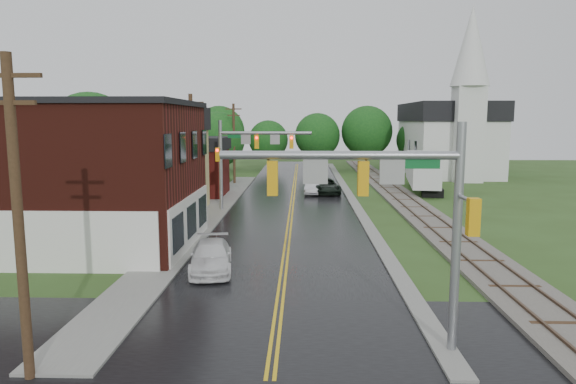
{
  "coord_description": "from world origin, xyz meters",
  "views": [
    {
      "loc": [
        0.89,
        -13.41,
        7.27
      ],
      "look_at": [
        0.14,
        13.11,
        3.5
      ],
      "focal_mm": 32.0,
      "sensor_mm": 36.0,
      "label": 1
    }
  ],
  "objects_px": {
    "tree_left_c": "(162,146)",
    "brick_building": "(66,175)",
    "suv_dark": "(326,186)",
    "semi_trailer": "(423,169)",
    "utility_pole_c": "(234,142)",
    "tree_left_e": "(218,141)",
    "sedan_silver": "(313,188)",
    "tree_left_b": "(92,137)",
    "utility_pole_a": "(18,214)",
    "utility_pole_b": "(192,156)",
    "traffic_signal_near": "(388,196)",
    "traffic_signal_far": "(247,149)",
    "tree_left_a": "(6,150)",
    "pickup_white": "(211,257)",
    "church": "(451,130)"
  },
  "relations": [
    {
      "from": "utility_pole_a",
      "to": "utility_pole_b",
      "type": "bearing_deg",
      "value": 90.0
    },
    {
      "from": "suv_dark",
      "to": "sedan_silver",
      "type": "xyz_separation_m",
      "value": [
        -1.29,
        -0.37,
        -0.09
      ]
    },
    {
      "from": "utility_pole_c",
      "to": "tree_left_e",
      "type": "distance_m",
      "value": 2.79
    },
    {
      "from": "tree_left_b",
      "to": "tree_left_e",
      "type": "distance_m",
      "value": 16.67
    },
    {
      "from": "traffic_signal_far",
      "to": "utility_pole_b",
      "type": "relative_size",
      "value": 0.82
    },
    {
      "from": "utility_pole_b",
      "to": "tree_left_c",
      "type": "relative_size",
      "value": 1.18
    },
    {
      "from": "sedan_silver",
      "to": "utility_pole_c",
      "type": "bearing_deg",
      "value": 143.35
    },
    {
      "from": "brick_building",
      "to": "utility_pole_a",
      "type": "bearing_deg",
      "value": -69.25
    },
    {
      "from": "tree_left_c",
      "to": "tree_left_e",
      "type": "relative_size",
      "value": 0.94
    },
    {
      "from": "brick_building",
      "to": "traffic_signal_near",
      "type": "xyz_separation_m",
      "value": [
        15.96,
        -13.0,
        0.82
      ]
    },
    {
      "from": "brick_building",
      "to": "pickup_white",
      "type": "distance_m",
      "value": 10.61
    },
    {
      "from": "tree_left_b",
      "to": "semi_trailer",
      "type": "relative_size",
      "value": 0.8
    },
    {
      "from": "utility_pole_c",
      "to": "sedan_silver",
      "type": "distance_m",
      "value": 12.34
    },
    {
      "from": "brick_building",
      "to": "tree_left_a",
      "type": "height_order",
      "value": "tree_left_a"
    },
    {
      "from": "tree_left_b",
      "to": "traffic_signal_near",
      "type": "bearing_deg",
      "value": -54.51
    },
    {
      "from": "suv_dark",
      "to": "church",
      "type": "bearing_deg",
      "value": 38.81
    },
    {
      "from": "traffic_signal_far",
      "to": "pickup_white",
      "type": "distance_m",
      "value": 17.03
    },
    {
      "from": "utility_pole_c",
      "to": "tree_left_a",
      "type": "xyz_separation_m",
      "value": [
        -13.05,
        -22.1,
        0.39
      ]
    },
    {
      "from": "utility_pole_c",
      "to": "sedan_silver",
      "type": "height_order",
      "value": "utility_pole_c"
    },
    {
      "from": "traffic_signal_near",
      "to": "pickup_white",
      "type": "xyz_separation_m",
      "value": [
        -6.98,
        8.51,
        -4.27
      ]
    },
    {
      "from": "sedan_silver",
      "to": "tree_left_a",
      "type": "bearing_deg",
      "value": -141.46
    },
    {
      "from": "utility_pole_b",
      "to": "pickup_white",
      "type": "distance_m",
      "value": 12.61
    },
    {
      "from": "traffic_signal_near",
      "to": "traffic_signal_far",
      "type": "relative_size",
      "value": 1.0
    },
    {
      "from": "utility_pole_b",
      "to": "brick_building",
      "type": "bearing_deg",
      "value": -129.07
    },
    {
      "from": "tree_left_a",
      "to": "sedan_silver",
      "type": "height_order",
      "value": "tree_left_a"
    },
    {
      "from": "brick_building",
      "to": "semi_trailer",
      "type": "height_order",
      "value": "brick_building"
    },
    {
      "from": "traffic_signal_far",
      "to": "semi_trailer",
      "type": "relative_size",
      "value": 0.6
    },
    {
      "from": "tree_left_a",
      "to": "tree_left_b",
      "type": "relative_size",
      "value": 0.89
    },
    {
      "from": "utility_pole_c",
      "to": "utility_pole_b",
      "type": "bearing_deg",
      "value": -90.0
    },
    {
      "from": "tree_left_c",
      "to": "sedan_silver",
      "type": "bearing_deg",
      "value": -13.07
    },
    {
      "from": "brick_building",
      "to": "tree_left_b",
      "type": "relative_size",
      "value": 1.48
    },
    {
      "from": "traffic_signal_far",
      "to": "suv_dark",
      "type": "height_order",
      "value": "traffic_signal_far"
    },
    {
      "from": "traffic_signal_far",
      "to": "tree_left_c",
      "type": "distance_m",
      "value": 16.56
    },
    {
      "from": "tree_left_c",
      "to": "brick_building",
      "type": "bearing_deg",
      "value": -86.86
    },
    {
      "from": "utility_pole_c",
      "to": "tree_left_c",
      "type": "distance_m",
      "value": 8.16
    },
    {
      "from": "utility_pole_b",
      "to": "tree_left_e",
      "type": "height_order",
      "value": "utility_pole_b"
    },
    {
      "from": "suv_dark",
      "to": "semi_trailer",
      "type": "distance_m",
      "value": 10.38
    },
    {
      "from": "traffic_signal_far",
      "to": "pickup_white",
      "type": "relative_size",
      "value": 1.53
    },
    {
      "from": "utility_pole_b",
      "to": "utility_pole_c",
      "type": "relative_size",
      "value": 1.0
    },
    {
      "from": "church",
      "to": "utility_pole_b",
      "type": "height_order",
      "value": "church"
    },
    {
      "from": "brick_building",
      "to": "tree_left_c",
      "type": "height_order",
      "value": "brick_building"
    },
    {
      "from": "church",
      "to": "sedan_silver",
      "type": "xyz_separation_m",
      "value": [
        -18.11,
        -17.49,
        -5.19
      ]
    },
    {
      "from": "utility_pole_a",
      "to": "utility_pole_b",
      "type": "xyz_separation_m",
      "value": [
        0.0,
        22.0,
        0.0
      ]
    },
    {
      "from": "tree_left_a",
      "to": "utility_pole_c",
      "type": "bearing_deg",
      "value": 59.45
    },
    {
      "from": "tree_left_b",
      "to": "church",
      "type": "bearing_deg",
      "value": 29.99
    },
    {
      "from": "utility_pole_b",
      "to": "suv_dark",
      "type": "distance_m",
      "value": 18.14
    },
    {
      "from": "traffic_signal_far",
      "to": "sedan_silver",
      "type": "height_order",
      "value": "traffic_signal_far"
    },
    {
      "from": "brick_building",
      "to": "sedan_silver",
      "type": "height_order",
      "value": "brick_building"
    },
    {
      "from": "tree_left_c",
      "to": "suv_dark",
      "type": "height_order",
      "value": "tree_left_c"
    },
    {
      "from": "utility_pole_b",
      "to": "semi_trailer",
      "type": "bearing_deg",
      "value": 40.55
    }
  ]
}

